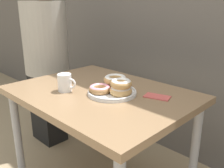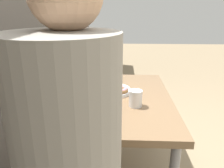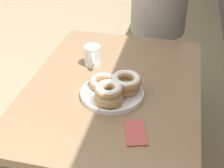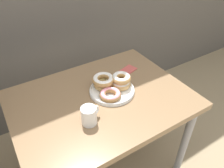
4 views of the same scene
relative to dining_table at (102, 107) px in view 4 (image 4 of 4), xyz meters
name	(u,v)px [view 4 (image 4 of 4)]	position (x,y,z in m)	size (l,w,h in m)	color
dining_table	(102,107)	(0.00, 0.00, 0.00)	(1.04, 0.78, 0.70)	#846647
donut_plate	(112,85)	(0.09, 0.02, 0.12)	(0.29, 0.28, 0.10)	white
coffee_mug	(89,115)	(-0.15, -0.14, 0.13)	(0.11, 0.08, 0.10)	white
napkin	(127,71)	(0.29, 0.15, 0.08)	(0.15, 0.11, 0.01)	#BC4C47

